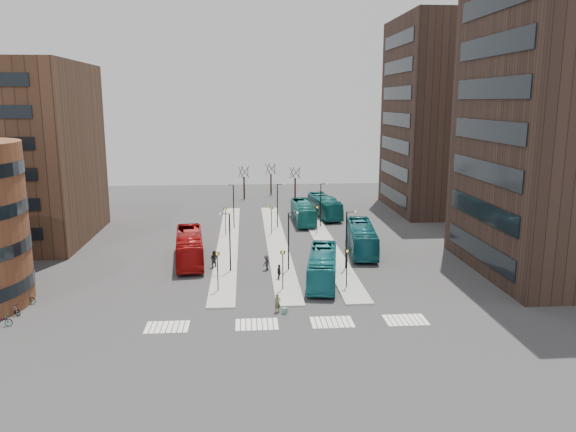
{
  "coord_description": "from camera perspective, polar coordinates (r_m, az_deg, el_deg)",
  "views": [
    {
      "loc": [
        -1.7,
        -37.77,
        17.32
      ],
      "look_at": [
        2.85,
        22.0,
        5.0
      ],
      "focal_mm": 35.0,
      "sensor_mm": 36.0,
      "label": 1
    }
  ],
  "objects": [
    {
      "name": "traveller",
      "position": [
        47.31,
        -1.07,
        -8.83
      ],
      "size": [
        0.7,
        0.62,
        1.6
      ],
      "primitive_type": "imported",
      "rotation": [
        0.0,
        0.0,
        0.52
      ],
      "color": "brown",
      "rests_on": "ground"
    },
    {
      "name": "sign_poles",
      "position": [
        62.66,
        -1.21,
        -2.16
      ],
      "size": [
        12.45,
        22.12,
        3.65
      ],
      "color": "black",
      "rests_on": "ground"
    },
    {
      "name": "lamp_posts",
      "position": [
        67.33,
        -0.57,
        -0.16
      ],
      "size": [
        14.04,
        20.24,
        6.12
      ],
      "color": "black",
      "rests_on": "ground"
    },
    {
      "name": "teal_bus_a",
      "position": [
        54.83,
        3.52,
        -5.14
      ],
      "size": [
        4.35,
        11.29,
        3.07
      ],
      "primitive_type": "imported",
      "rotation": [
        0.0,
        0.0,
        -0.16
      ],
      "color": "#16676F",
      "rests_on": "ground"
    },
    {
      "name": "teal_bus_b",
      "position": [
        81.09,
        1.51,
        0.37
      ],
      "size": [
        2.67,
        10.89,
        3.02
      ],
      "primitive_type": "imported",
      "rotation": [
        0.0,
        0.0,
        0.01
      ],
      "color": "#146460",
      "rests_on": "ground"
    },
    {
      "name": "commuter_a",
      "position": [
        60.0,
        -7.53,
        -4.35
      ],
      "size": [
        1.1,
        1.0,
        1.84
      ],
      "primitive_type": "imported",
      "rotation": [
        0.0,
        0.0,
        2.72
      ],
      "color": "black",
      "rests_on": "ground"
    },
    {
      "name": "bicycle_near",
      "position": [
        49.93,
        -27.18,
        -9.45
      ],
      "size": [
        1.82,
        0.76,
        0.93
      ],
      "primitive_type": "imported",
      "rotation": [
        0.0,
        0.0,
        1.65
      ],
      "color": "gray",
      "rests_on": "ground"
    },
    {
      "name": "commuter_c",
      "position": [
        58.72,
        -2.2,
        -4.76
      ],
      "size": [
        1.1,
        1.13,
        1.55
      ],
      "primitive_type": "imported",
      "rotation": [
        0.0,
        0.0,
        3.99
      ],
      "color": "black",
      "rests_on": "ground"
    },
    {
      "name": "bicycle_far",
      "position": [
        54.08,
        -25.25,
        -7.67
      ],
      "size": [
        1.94,
        0.93,
        0.98
      ],
      "primitive_type": "imported",
      "rotation": [
        0.0,
        0.0,
        1.73
      ],
      "color": "gray",
      "rests_on": "ground"
    },
    {
      "name": "bare_trees",
      "position": [
        101.58,
        -1.85,
        3.35
      ],
      "size": [
        10.97,
        8.14,
        5.9
      ],
      "color": "black",
      "rests_on": "ground"
    },
    {
      "name": "teal_bus_c",
      "position": [
        65.93,
        7.49,
        -2.24
      ],
      "size": [
        4.06,
        12.04,
        3.29
      ],
      "primitive_type": "imported",
      "rotation": [
        0.0,
        0.0,
        -0.11
      ],
      "color": "#12545D",
      "rests_on": "ground"
    },
    {
      "name": "suitcase",
      "position": [
        47.16,
        -0.37,
        -9.6
      ],
      "size": [
        0.5,
        0.46,
        0.5
      ],
      "primitive_type": "cube",
      "rotation": [
        0.0,
        0.0,
        -0.43
      ],
      "color": "navy",
      "rests_on": "ground"
    },
    {
      "name": "bicycle_mid",
      "position": [
        51.92,
        -26.2,
        -8.55
      ],
      "size": [
        1.67,
        1.05,
        0.97
      ],
      "primitive_type": "imported",
      "rotation": [
        0.0,
        0.0,
        1.17
      ],
      "color": "gray",
      "rests_on": "ground"
    },
    {
      "name": "teal_bus_d",
      "position": [
        85.54,
        3.71,
        0.99
      ],
      "size": [
        4.11,
        11.64,
        3.17
      ],
      "primitive_type": "imported",
      "rotation": [
        0.0,
        0.0,
        0.13
      ],
      "color": "#12585A",
      "rests_on": "ground"
    },
    {
      "name": "crosswalk_stripes",
      "position": [
        45.35,
        0.35,
        -10.83
      ],
      "size": [
        22.35,
        2.4,
        0.01
      ],
      "color": "silver",
      "rests_on": "ground"
    },
    {
      "name": "commuter_b",
      "position": [
        55.35,
        -0.9,
        -5.74
      ],
      "size": [
        0.61,
        1.01,
        1.61
      ],
      "primitive_type": "imported",
      "rotation": [
        0.0,
        0.0,
        1.82
      ],
      "color": "black",
      "rests_on": "ground"
    },
    {
      "name": "island_left",
      "position": [
        69.97,
        -6.11,
        -2.72
      ],
      "size": [
        2.5,
        45.0,
        0.15
      ],
      "primitive_type": "cube",
      "color": "#969691",
      "rests_on": "ground"
    },
    {
      "name": "island_right",
      "position": [
        70.6,
        3.68,
        -2.55
      ],
      "size": [
        2.5,
        45.0,
        0.15
      ],
      "primitive_type": "cube",
      "color": "#969691",
      "rests_on": "ground"
    },
    {
      "name": "island_mid",
      "position": [
        70.03,
        -1.19,
        -2.64
      ],
      "size": [
        2.5,
        45.0,
        0.15
      ],
      "primitive_type": "cube",
      "color": "#969691",
      "rests_on": "ground"
    },
    {
      "name": "red_bus",
      "position": [
        62.32,
        -9.98,
        -3.13
      ],
      "size": [
        3.97,
        12.06,
        3.3
      ],
      "primitive_type": "imported",
      "rotation": [
        0.0,
        0.0,
        0.1
      ],
      "color": "#950B0B",
      "rests_on": "ground"
    },
    {
      "name": "tower_far",
      "position": [
        94.04,
        16.88,
        9.71
      ],
      "size": [
        20.12,
        20.0,
        30.0
      ],
      "color": "#32231B",
      "rests_on": "ground"
    },
    {
      "name": "ground",
      "position": [
        41.59,
        -1.66,
        -13.0
      ],
      "size": [
        160.0,
        160.0,
        0.0
      ],
      "primitive_type": "plane",
      "color": "#2A2A2D",
      "rests_on": "ground"
    }
  ]
}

